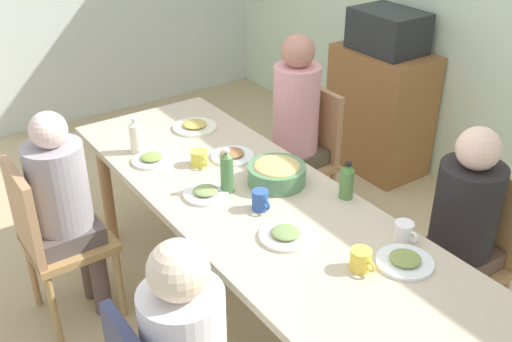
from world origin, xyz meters
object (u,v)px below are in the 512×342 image
Objects in this scene: bottle_2 at (136,136)px; chair_0 at (468,249)px; plate_0 at (405,261)px; cup_3 at (260,200)px; cup_0 at (199,158)px; cup_1 at (361,260)px; plate_3 at (195,126)px; microwave at (388,31)px; chair_1 at (305,151)px; bowl_0 at (277,172)px; side_cabinet at (380,110)px; person_0 at (462,224)px; chair_2 at (51,236)px; plate_5 at (206,193)px; dining_table at (256,213)px; plate_4 at (152,159)px; plate_1 at (286,235)px; person_2 at (64,201)px; bottle_1 at (347,181)px; plate_2 at (232,155)px; person_1 at (294,121)px; cup_2 at (404,231)px; bottle_0 at (227,172)px.

chair_0 is at bearing 37.22° from bottle_2.
cup_3 reaches higher than plate_0.
cup_3 is (0.51, 0.01, 0.01)m from cup_0.
cup_1 is at bearing 7.26° from cup_3.
bottle_2 is (0.08, -0.39, 0.08)m from plate_3.
chair_1 is at bearing -72.88° from microwave.
side_cabinet is (-0.83, 1.55, -0.36)m from bowl_0.
person_0 reaches higher than plate_3.
plate_5 is (0.45, 0.62, 0.25)m from chair_2.
plate_5 is at bearing -133.93° from dining_table.
side_cabinet reaches higher than plate_0.
chair_2 reaches higher than cup_3.
bowl_0 is at bearing -61.91° from microwave.
plate_4 is at bearing -59.60° from plate_3.
microwave is (-1.21, 1.79, 0.27)m from plate_1.
plate_1 is (0.93, 0.63, 0.09)m from person_2.
bottle_1 is (-0.10, 0.42, 0.07)m from plate_1.
cup_0 reaches higher than plate_2.
plate_3 is 0.44m from cup_0.
person_1 is 0.90m from bottle_1.
plate_4 is at bearing -172.42° from plate_5.
plate_0 is 0.91× the size of plate_3.
chair_1 is 1.49m from cup_1.
person_0 is at bearing 68.74° from plate_1.
bowl_0 is (0.54, -0.62, 0.30)m from chair_1.
side_cabinet is (-0.74, 1.89, -0.32)m from plate_5.
plate_3 is 1.48m from cup_1.
bottle_1 reaches higher than cup_3.
bottle_2 is (-0.13, -1.03, 0.33)m from chair_1.
plate_2 is at bearing -72.83° from microwave.
person_2 is 4.59× the size of plate_3.
plate_0 and plate_5 have the same top height.
chair_2 is at bearing -132.29° from cup_3.
person_2 is at bearing -145.87° from plate_1.
cup_2 is (-0.01, -0.37, 0.10)m from person_0.
plate_5 is (-0.48, -0.10, 0.00)m from plate_1.
bottle_0 is (-0.45, -0.00, 0.09)m from plate_1.
plate_4 is at bearing -81.46° from microwave.
chair_0 is 1.78m from side_cabinet.
chair_2 is at bearing -90.00° from person_1.
chair_1 and side_cabinet have the same top height.
cup_2 is at bearing 54.30° from plate_1.
plate_0 is (0.11, -0.49, 0.07)m from person_0.
plate_1 is 1.86× the size of cup_0.
cup_0 is (0.39, -0.20, 0.03)m from plate_3.
person_1 is 0.76m from cup_0.
plate_3 is at bearing 169.20° from plate_1.
plate_0 is 0.53m from bottle_1.
chair_1 is 0.79× the size of person_2.
plate_3 is at bearing -177.94° from plate_0.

